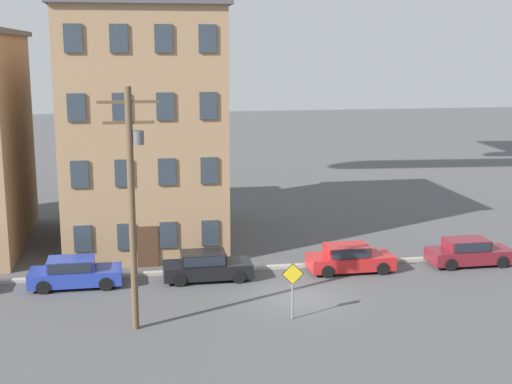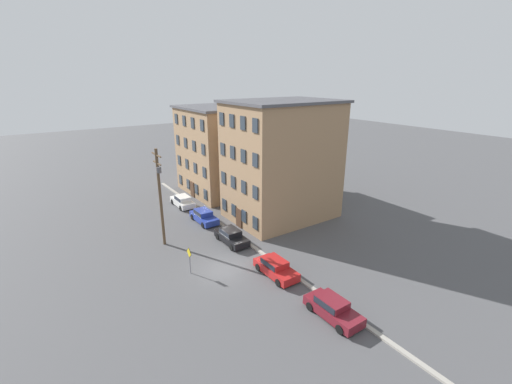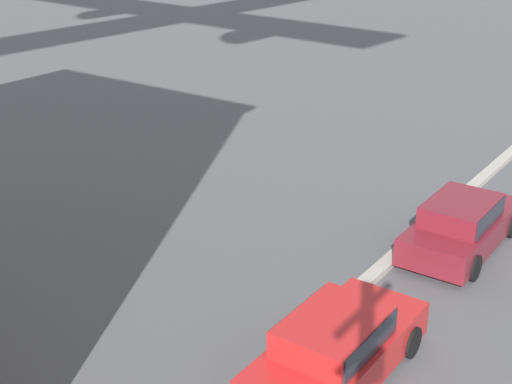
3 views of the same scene
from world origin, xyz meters
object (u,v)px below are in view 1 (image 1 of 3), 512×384
car_red (349,257)px  car_maroon (468,251)px  car_black (206,265)px  car_blue (74,272)px  utility_pole (132,197)px  caution_sign (293,282)px

car_red → car_maroon: size_ratio=1.00×
car_black → car_red: (7.45, 0.05, 0.00)m
car_red → car_maroon: 6.63m
car_blue → car_red: (13.87, 0.03, 0.00)m
car_black → utility_pole: size_ratio=0.44×
car_blue → car_maroon: (20.49, 0.07, 0.00)m
caution_sign → utility_pole: size_ratio=0.25×
car_maroon → caution_sign: size_ratio=1.77×
car_maroon → caution_sign: 12.57m
car_blue → car_black: same height
caution_sign → car_black: bearing=117.4°
car_blue → car_black: (6.42, -0.02, 0.00)m
caution_sign → car_blue: bearing=147.9°
car_maroon → utility_pole: 19.15m
car_red → caution_sign: bearing=-126.1°
car_red → car_black: bearing=-179.6°
car_red → caution_sign: (-4.36, -5.99, 0.91)m
car_red → car_maroon: (6.62, 0.04, 0.00)m
car_blue → car_red: 13.87m
car_red → utility_pole: utility_pole is taller
car_maroon → utility_pole: utility_pole is taller
car_black → car_red: bearing=0.4°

